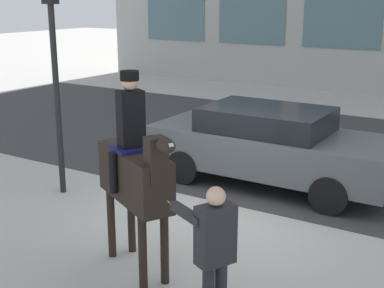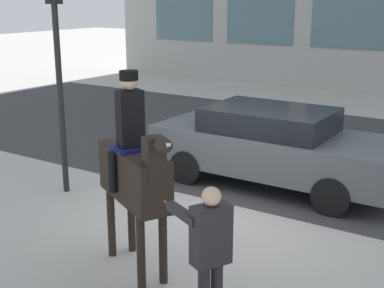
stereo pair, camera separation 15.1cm
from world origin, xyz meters
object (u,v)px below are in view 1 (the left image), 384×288
Objects in this scene: mounted_horse_lead at (136,171)px; traffic_light at (53,43)px; street_car_near_lane at (270,144)px; pedestrian_bystander at (214,253)px.

traffic_light is at bearing 179.81° from mounted_horse_lead.
traffic_light reaches higher than street_car_near_lane.
mounted_horse_lead is at bearing -28.10° from traffic_light.
mounted_horse_lead reaches higher than street_car_near_lane.
mounted_horse_lead reaches higher than pedestrian_bystander.
traffic_light is (-4.68, 2.45, 1.75)m from pedestrian_bystander.
mounted_horse_lead is 3.72m from traffic_light.
mounted_horse_lead is 1.87m from pedestrian_bystander.
street_car_near_lane is at bearing -46.25° from pedestrian_bystander.
street_car_near_lane is 4.48m from traffic_light.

